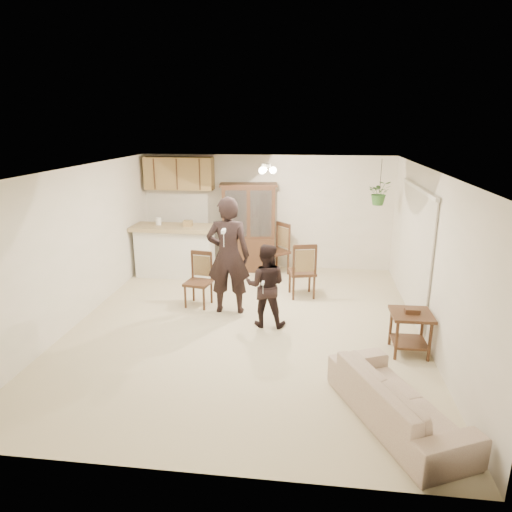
# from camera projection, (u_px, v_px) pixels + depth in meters

# --- Properties ---
(floor) EXTENTS (6.50, 6.50, 0.00)m
(floor) POSITION_uv_depth(u_px,v_px,m) (246.00, 326.00, 7.38)
(floor) COLOR beige
(floor) RESTS_ON ground
(ceiling) EXTENTS (5.50, 6.50, 0.02)m
(ceiling) POSITION_uv_depth(u_px,v_px,m) (244.00, 170.00, 6.67)
(ceiling) COLOR silver
(ceiling) RESTS_ON wall_back
(wall_back) EXTENTS (5.50, 0.02, 2.50)m
(wall_back) POSITION_uv_depth(u_px,v_px,m) (266.00, 212.00, 10.12)
(wall_back) COLOR white
(wall_back) RESTS_ON ground
(wall_front) EXTENTS (5.50, 0.02, 2.50)m
(wall_front) POSITION_uv_depth(u_px,v_px,m) (190.00, 354.00, 3.93)
(wall_front) COLOR white
(wall_front) RESTS_ON ground
(wall_left) EXTENTS (0.02, 6.50, 2.50)m
(wall_left) POSITION_uv_depth(u_px,v_px,m) (76.00, 246.00, 7.35)
(wall_left) COLOR white
(wall_left) RESTS_ON ground
(wall_right) EXTENTS (0.02, 6.50, 2.50)m
(wall_right) POSITION_uv_depth(u_px,v_px,m) (430.00, 258.00, 6.70)
(wall_right) COLOR white
(wall_right) RESTS_ON ground
(breakfast_bar) EXTENTS (1.60, 0.55, 1.00)m
(breakfast_bar) POSITION_uv_depth(u_px,v_px,m) (175.00, 253.00, 9.69)
(breakfast_bar) COLOR silver
(breakfast_bar) RESTS_ON floor
(bar_top) EXTENTS (1.75, 0.70, 0.08)m
(bar_top) POSITION_uv_depth(u_px,v_px,m) (174.00, 228.00, 9.54)
(bar_top) COLOR tan
(bar_top) RESTS_ON breakfast_bar
(upper_cabinets) EXTENTS (1.50, 0.34, 0.70)m
(upper_cabinets) POSITION_uv_depth(u_px,v_px,m) (179.00, 173.00, 9.93)
(upper_cabinets) COLOR olive
(upper_cabinets) RESTS_ON wall_back
(vertical_blinds) EXTENTS (0.06, 2.30, 2.10)m
(vertical_blinds) POSITION_uv_depth(u_px,v_px,m) (413.00, 251.00, 7.61)
(vertical_blinds) COLOR beige
(vertical_blinds) RESTS_ON wall_right
(ceiling_fixture) EXTENTS (0.36, 0.36, 0.20)m
(ceiling_fixture) POSITION_uv_depth(u_px,v_px,m) (266.00, 169.00, 7.82)
(ceiling_fixture) COLOR #F7E5B9
(ceiling_fixture) RESTS_ON ceiling
(hanging_plant) EXTENTS (0.43, 0.37, 0.48)m
(hanging_plant) POSITION_uv_depth(u_px,v_px,m) (380.00, 193.00, 8.87)
(hanging_plant) COLOR #2B5C24
(hanging_plant) RESTS_ON ceiling
(plant_cord) EXTENTS (0.01, 0.01, 0.65)m
(plant_cord) POSITION_uv_depth(u_px,v_px,m) (381.00, 176.00, 8.78)
(plant_cord) COLOR black
(plant_cord) RESTS_ON ceiling
(sofa) EXTENTS (1.45, 2.01, 0.73)m
(sofa) POSITION_uv_depth(u_px,v_px,m) (398.00, 392.00, 4.93)
(sofa) COLOR beige
(sofa) RESTS_ON floor
(adult) EXTENTS (0.67, 0.46, 1.80)m
(adult) POSITION_uv_depth(u_px,v_px,m) (228.00, 262.00, 7.71)
(adult) COLOR black
(adult) RESTS_ON floor
(child) EXTENTS (0.67, 0.53, 1.35)m
(child) POSITION_uv_depth(u_px,v_px,m) (266.00, 286.00, 7.24)
(child) COLOR black
(child) RESTS_ON floor
(china_hutch) EXTENTS (1.27, 0.61, 1.92)m
(china_hutch) POSITION_uv_depth(u_px,v_px,m) (249.00, 228.00, 9.93)
(china_hutch) COLOR #392714
(china_hutch) RESTS_ON floor
(side_table) EXTENTS (0.57, 0.57, 0.68)m
(side_table) POSITION_uv_depth(u_px,v_px,m) (410.00, 332.00, 6.44)
(side_table) COLOR #392714
(side_table) RESTS_ON floor
(chair_bar) EXTENTS (0.49, 0.49, 0.97)m
(chair_bar) POSITION_uv_depth(u_px,v_px,m) (198.00, 291.00, 8.14)
(chair_bar) COLOR #392714
(chair_bar) RESTS_ON floor
(chair_hutch_left) EXTENTS (0.69, 0.69, 1.10)m
(chair_hutch_left) POSITION_uv_depth(u_px,v_px,m) (275.00, 260.00, 9.86)
(chair_hutch_left) COLOR #392714
(chair_hutch_left) RESTS_ON floor
(chair_hutch_right) EXTENTS (0.56, 0.56, 1.06)m
(chair_hutch_right) POSITION_uv_depth(u_px,v_px,m) (302.00, 281.00, 8.59)
(chair_hutch_right) COLOR #392714
(chair_hutch_right) RESTS_ON floor
(controller_adult) EXTENTS (0.06, 0.18, 0.05)m
(controller_adult) POSITION_uv_depth(u_px,v_px,m) (224.00, 231.00, 7.08)
(controller_adult) COLOR white
(controller_adult) RESTS_ON adult
(controller_child) EXTENTS (0.04, 0.12, 0.04)m
(controller_child) POSITION_uv_depth(u_px,v_px,m) (263.00, 283.00, 6.90)
(controller_child) COLOR white
(controller_child) RESTS_ON child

